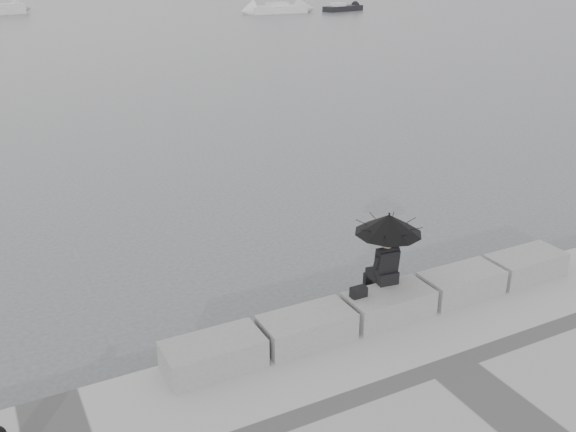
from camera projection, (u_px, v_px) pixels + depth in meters
ground at (373, 328)px, 12.30m from camera, size 360.00×360.00×0.00m
stone_block_far_left at (213, 354)px, 10.20m from camera, size 1.60×0.80×0.50m
stone_block_left at (307, 328)px, 10.92m from camera, size 1.60×0.80×0.50m
stone_block_centre at (389, 304)px, 11.64m from camera, size 1.60×0.80×0.50m
stone_block_right at (461, 284)px, 12.36m from camera, size 1.60×0.80×0.50m
stone_block_far_right at (525, 265)px, 13.08m from camera, size 1.60×0.80×0.50m
seated_person at (388, 232)px, 11.52m from camera, size 1.23×1.23×1.39m
bag at (359, 292)px, 11.37m from camera, size 0.29×0.17×0.19m
sailboat_right at (277, 8)px, 73.94m from camera, size 6.73×2.79×12.90m
small_motorboat at (343, 8)px, 76.66m from camera, size 5.52×2.74×1.10m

